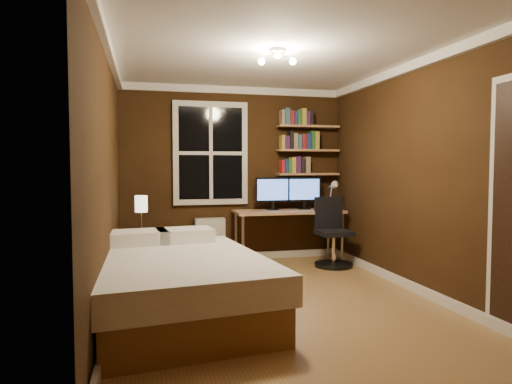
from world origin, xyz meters
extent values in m
plane|color=olive|center=(0.00, 0.00, 0.00)|extent=(4.20, 4.20, 0.00)
cube|color=black|center=(0.00, 2.10, 1.25)|extent=(3.20, 0.04, 2.50)
cube|color=black|center=(-1.60, 0.00, 1.25)|extent=(0.04, 4.20, 2.50)
cube|color=black|center=(1.60, 0.00, 1.25)|extent=(0.04, 4.20, 2.50)
cube|color=white|center=(0.00, 0.00, 2.50)|extent=(3.20, 4.20, 0.02)
cube|color=silver|center=(-0.35, 2.06, 1.55)|extent=(1.06, 0.06, 1.46)
cube|color=tan|center=(1.08, 1.98, 1.25)|extent=(0.92, 0.22, 0.03)
cube|color=tan|center=(1.08, 1.98, 1.60)|extent=(0.92, 0.22, 0.03)
cube|color=tan|center=(1.08, 1.98, 1.95)|extent=(0.92, 0.22, 0.03)
cube|color=brown|center=(-1.00, -0.32, 0.16)|extent=(1.64, 2.16, 0.32)
cube|color=silver|center=(-1.00, -0.32, 0.44)|extent=(1.73, 2.23, 0.24)
cube|color=white|center=(-1.33, 0.43, 0.63)|extent=(0.63, 0.47, 0.14)
cube|color=white|center=(-0.86, 0.49, 0.63)|extent=(0.63, 0.47, 0.14)
cube|color=brown|center=(-1.31, 1.26, 0.29)|extent=(0.51, 0.51, 0.58)
cube|color=beige|center=(-0.38, 1.99, 0.32)|extent=(0.42, 0.15, 0.63)
cube|color=tan|center=(0.73, 1.79, 0.72)|extent=(1.56, 0.58, 0.04)
cylinder|color=beige|center=(0.01, 1.54, 0.35)|extent=(0.04, 0.04, 0.70)
cylinder|color=beige|center=(1.45, 1.54, 0.35)|extent=(0.04, 0.04, 0.70)
cylinder|color=beige|center=(0.01, 2.04, 0.35)|extent=(0.04, 0.04, 0.70)
cylinder|color=beige|center=(1.45, 2.04, 0.35)|extent=(0.04, 0.04, 0.70)
cylinder|color=black|center=(1.22, 1.32, 0.03)|extent=(0.52, 0.52, 0.05)
cylinder|color=silver|center=(1.22, 1.32, 0.24)|extent=(0.06, 0.06, 0.38)
cube|color=black|center=(1.22, 1.32, 0.47)|extent=(0.43, 0.43, 0.07)
cube|color=black|center=(1.22, 1.51, 0.72)|extent=(0.40, 0.06, 0.44)
camera|label=1|loc=(-1.26, -4.40, 1.37)|focal=32.00mm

